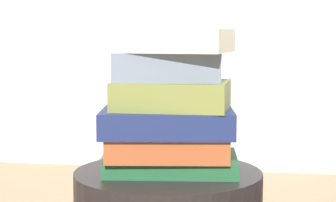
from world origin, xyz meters
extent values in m
cube|color=#1E512D|center=(0.01, 0.01, 0.45)|extent=(0.31, 0.24, 0.03)
cube|color=#994723|center=(0.00, 0.00, 0.49)|extent=(0.28, 0.24, 0.05)
cube|color=#19234C|center=(0.00, -0.01, 0.55)|extent=(0.31, 0.25, 0.05)
cube|color=olive|center=(0.01, -0.01, 0.60)|extent=(0.24, 0.18, 0.06)
cube|color=slate|center=(0.00, 0.01, 0.66)|extent=(0.24, 0.19, 0.06)
cube|color=beige|center=(0.00, -0.01, 0.72)|extent=(0.28, 0.21, 0.05)
camera|label=1|loc=(0.23, -1.33, 0.74)|focal=67.11mm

